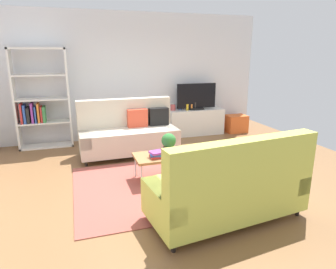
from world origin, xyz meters
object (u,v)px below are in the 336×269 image
table_book_0 (158,156)px  coffee_table (169,156)px  potted_plant (169,143)px  couch_green (228,187)px  tv_console (195,122)px  storage_trunk (236,124)px  bottle_2 (195,106)px  vase_1 (180,107)px  tv (196,97)px  bookshelf (40,102)px  vase_0 (173,107)px  bottle_1 (192,107)px  couch_beige (129,133)px  bottle_0 (187,107)px

table_book_0 → coffee_table: bearing=23.3°
potted_plant → table_book_0: potted_plant is taller
couch_green → tv_console: size_ratio=1.42×
storage_trunk → bottle_2: bearing=177.0°
vase_1 → tv: bearing=-10.1°
coffee_table → bookshelf: bookshelf is taller
vase_0 → vase_1: size_ratio=0.83×
potted_plant → bottle_1: 2.70m
couch_beige → vase_0: bearing=-141.8°
vase_0 → bottle_2: size_ratio=0.73×
potted_plant → vase_0: 2.59m
coffee_table → bottle_0: size_ratio=7.38×
couch_green → vase_1: couch_green is taller
coffee_table → vase_0: 2.67m
tv_console → bottle_0: size_ratio=9.39×
bookshelf → tv_console: bearing=-0.3°
couch_beige → bottle_2: (1.84, 0.97, 0.29)m
vase_0 → vase_1: vase_1 is taller
couch_green → tv: bearing=66.0°
table_book_0 → bottle_1: 2.95m
couch_beige → storage_trunk: bearing=-164.2°
bookshelf → vase_0: bookshelf is taller
storage_trunk → bottle_0: (-1.34, 0.06, 0.49)m
tv_console → table_book_0: 3.04m
vase_1 → bottle_0: bearing=-30.7°
bottle_0 → vase_0: bearing=165.1°
couch_green → tv_console: 4.04m
tv_console → tv: 0.63m
vase_1 → bottle_0: 0.18m
tv → vase_0: (-0.58, 0.07, -0.24)m
couch_beige → bottle_1: bearing=-152.1°
couch_beige → vase_0: 1.69m
couch_beige → table_book_0: bearing=95.4°
vase_0 → bottle_1: size_ratio=0.97×
tv_console → bottle_1: bottle_1 is taller
couch_beige → tv_console: bearing=-152.9°
tv_console → potted_plant: (-1.47, -2.38, 0.28)m
bookshelf → bottle_2: bearing=-1.0°
tv → vase_1: size_ratio=6.04×
table_book_0 → vase_1: 2.90m
coffee_table → bottle_2: 2.83m
bookshelf → storage_trunk: bearing=-1.5°
potted_plant → bottle_0: bottle_0 is taller
bottle_1 → bottle_2: bottle_2 is taller
potted_plant → tv: bearing=58.1°
couch_green → table_book_0: (-0.50, 1.33, -0.01)m
vase_0 → storage_trunk: bearing=-5.1°
table_book_0 → bottle_2: bottle_2 is taller
couch_green → coffee_table: 1.45m
tv_console → tv: size_ratio=1.40×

